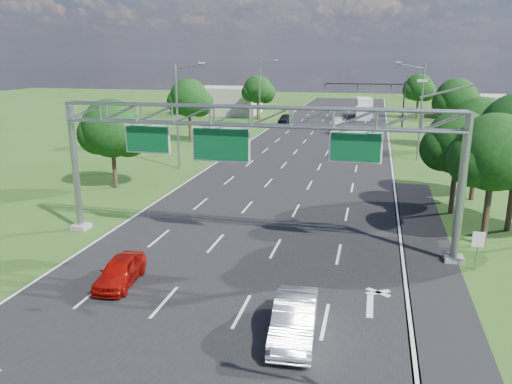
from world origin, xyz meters
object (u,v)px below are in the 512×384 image
(regulatory_sign, at_px, (478,243))
(traffic_signal, at_px, (380,94))
(sign_gantry, at_px, (252,127))
(box_truck, at_px, (364,108))
(red_coupe, at_px, (120,271))
(silver_sedan, at_px, (294,319))

(regulatory_sign, relative_size, traffic_signal, 0.17)
(sign_gantry, relative_size, box_truck, 2.54)
(red_coupe, distance_m, silver_sedan, 9.36)
(red_coupe, relative_size, silver_sedan, 0.84)
(red_coupe, height_order, box_truck, box_truck)
(red_coupe, bearing_deg, traffic_signal, 72.31)
(traffic_signal, distance_m, red_coupe, 61.07)
(silver_sedan, bearing_deg, box_truck, 85.63)
(regulatory_sign, height_order, box_truck, box_truck)
(sign_gantry, bearing_deg, regulatory_sign, -4.83)
(box_truck, bearing_deg, sign_gantry, -100.01)
(silver_sedan, xyz_separation_m, box_truck, (0.48, 74.86, 0.87))
(box_truck, bearing_deg, silver_sedan, -96.47)
(regulatory_sign, xyz_separation_m, silver_sedan, (-8.08, -8.42, -0.74))
(regulatory_sign, xyz_separation_m, red_coupe, (-17.03, -5.67, -0.84))
(regulatory_sign, height_order, red_coupe, regulatory_sign)
(sign_gantry, height_order, box_truck, sign_gantry)
(traffic_signal, relative_size, red_coupe, 3.12)
(red_coupe, bearing_deg, silver_sedan, -23.36)
(sign_gantry, relative_size, regulatory_sign, 11.19)
(traffic_signal, xyz_separation_m, red_coupe, (-12.11, -59.69, -4.50))
(regulatory_sign, bearing_deg, traffic_signal, 95.20)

